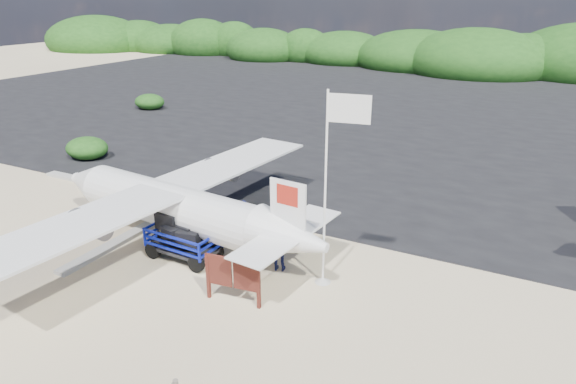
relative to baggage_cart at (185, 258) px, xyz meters
name	(u,v)px	position (x,y,z in m)	size (l,w,h in m)	color
ground	(203,281)	(1.51, -0.98, 0.00)	(160.00, 160.00, 0.00)	beige
asphalt_apron	(423,110)	(1.51, 29.02, 0.00)	(90.00, 50.00, 0.04)	#B2B2B2
lagoon	(54,214)	(-7.49, 0.52, 0.00)	(9.00, 7.00, 0.40)	#B2B2B2
vegetation_band	(473,71)	(1.51, 54.02, 0.00)	(124.00, 8.00, 4.40)	#B2B2B2
baggage_cart	(185,258)	(0.00, 0.00, 0.00)	(2.77, 1.58, 1.39)	#0B18A5
flagpole	(323,282)	(5.08, 0.79, 0.00)	(1.27, 0.53, 6.36)	white
signboard	(234,302)	(3.13, -1.58, 0.00)	(1.92, 0.18, 1.58)	#511F17
crew_a	(244,220)	(1.10, 2.29, 0.81)	(0.59, 0.39, 1.63)	#121845
crew_b	(292,226)	(3.09, 2.46, 0.92)	(0.89, 0.70, 1.84)	#121845
crew_c	(280,249)	(3.45, 0.83, 0.81)	(0.96, 0.40, 1.63)	#121845
aircraft_small	(320,96)	(-8.32, 30.50, 0.00)	(6.62, 6.62, 2.38)	#B2B2B2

